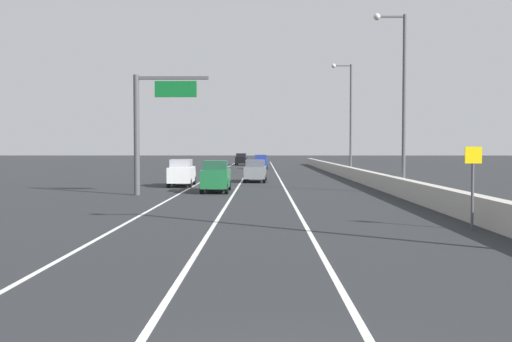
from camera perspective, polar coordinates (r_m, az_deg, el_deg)
name	(u,v)px	position (r m, az deg, el deg)	size (l,w,h in m)	color
ground_plane	(264,172)	(70.53, 0.75, -0.14)	(320.00, 320.00, 0.00)	#26282B
lane_stripe_left	(212,176)	(61.78, -4.34, -0.48)	(0.16, 130.00, 0.00)	silver
lane_stripe_center	(245,176)	(61.57, -1.09, -0.49)	(0.16, 130.00, 0.00)	silver
lane_stripe_right	(278,176)	(61.56, 2.16, -0.49)	(0.16, 130.00, 0.00)	silver
jersey_barrier_right	(369,178)	(47.29, 10.92, -0.69)	(0.60, 120.00, 1.10)	#B2ADA3
overhead_sign_gantry	(148,119)	(37.13, -10.45, 4.96)	(4.68, 0.36, 7.50)	#47474C
speed_advisory_sign	(473,181)	(22.33, 20.37, -0.94)	(0.60, 0.11, 3.00)	#4C4C51
lamp_post_right_second	(401,92)	(39.31, 13.92, 7.49)	(2.14, 0.44, 11.63)	#4C4C51
lamp_post_right_third	(349,113)	(61.33, 9.02, 5.63)	(2.14, 0.44, 11.63)	#4C4C51
car_gray_0	(255,171)	(50.86, -0.06, 0.02)	(1.99, 4.71, 1.93)	slate
car_green_1	(216,176)	(39.15, -3.92, -0.53)	(1.82, 4.48, 2.12)	#196033
car_blue_2	(261,162)	(82.49, 0.47, 0.90)	(1.94, 4.24, 1.99)	#1E389E
car_black_3	(241,159)	(100.13, -1.44, 1.15)	(2.03, 4.61, 2.04)	black
car_white_4	(182,173)	(45.32, -7.25, -0.18)	(1.92, 4.62, 2.09)	white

